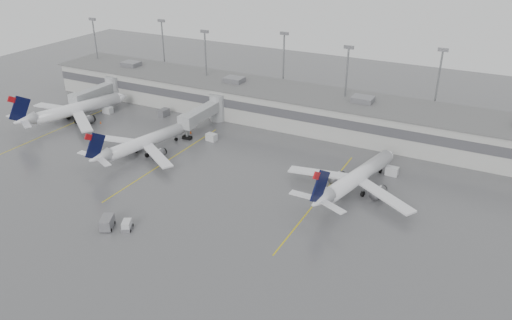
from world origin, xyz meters
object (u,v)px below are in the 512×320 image
at_px(jet_far_left, 73,109).
at_px(baggage_tug, 127,226).
at_px(jet_mid_right, 356,178).
at_px(jet_mid_left, 142,142).

xyz_separation_m(jet_far_left, baggage_tug, (45.71, -33.01, -2.56)).
relative_size(jet_far_left, baggage_tug, 10.53).
bearing_deg(jet_far_left, jet_mid_right, 15.22).
bearing_deg(jet_far_left, baggage_tug, -18.42).
xyz_separation_m(jet_far_left, jet_mid_left, (28.88, -7.95, -0.36)).
bearing_deg(jet_mid_left, jet_mid_right, 19.11).
relative_size(jet_mid_left, baggage_tug, 9.49).
bearing_deg(jet_mid_right, baggage_tug, -121.69).
distance_m(jet_far_left, jet_mid_left, 29.96).
bearing_deg(jet_mid_left, baggage_tug, -43.16).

